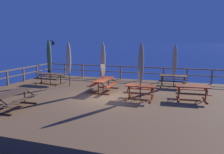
{
  "coord_description": "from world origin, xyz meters",
  "views": [
    {
      "loc": [
        4.04,
        -11.43,
        3.97
      ],
      "look_at": [
        0.0,
        0.9,
        1.78
      ],
      "focal_mm": 35.14,
      "sensor_mm": 36.0,
      "label": 1
    }
  ],
  "objects_px": {
    "patio_umbrella_tall_back_left": "(175,60)",
    "picnic_table_front_right": "(104,82)",
    "picnic_table_mid_centre": "(51,76)",
    "picnic_table_mid_right": "(173,78)",
    "patio_umbrella_short_mid": "(103,60)",
    "picnic_table_back_right": "(141,89)",
    "picnic_table_front_left": "(192,90)",
    "lamp_post_hooked": "(51,53)",
    "picnic_table_mid_left": "(12,96)",
    "patio_umbrella_tall_mid_left": "(141,64)",
    "patio_umbrella_short_front": "(69,58)",
    "patio_umbrella_tall_front": "(49,56)"
  },
  "relations": [
    {
      "from": "picnic_table_back_right",
      "to": "picnic_table_mid_centre",
      "type": "bearing_deg",
      "value": 163.17
    },
    {
      "from": "picnic_table_mid_right",
      "to": "picnic_table_back_right",
      "type": "height_order",
      "value": "same"
    },
    {
      "from": "picnic_table_mid_centre",
      "to": "picnic_table_back_right",
      "type": "relative_size",
      "value": 1.25
    },
    {
      "from": "patio_umbrella_short_mid",
      "to": "patio_umbrella_tall_mid_left",
      "type": "relative_size",
      "value": 1.01
    },
    {
      "from": "picnic_table_back_right",
      "to": "picnic_table_front_left",
      "type": "height_order",
      "value": "same"
    },
    {
      "from": "patio_umbrella_tall_back_left",
      "to": "picnic_table_front_right",
      "type": "bearing_deg",
      "value": -146.36
    },
    {
      "from": "picnic_table_front_left",
      "to": "patio_umbrella_tall_mid_left",
      "type": "bearing_deg",
      "value": -164.48
    },
    {
      "from": "picnic_table_front_right",
      "to": "lamp_post_hooked",
      "type": "bearing_deg",
      "value": 148.46
    },
    {
      "from": "picnic_table_mid_centre",
      "to": "picnic_table_front_right",
      "type": "relative_size",
      "value": 0.93
    },
    {
      "from": "picnic_table_mid_left",
      "to": "picnic_table_front_left",
      "type": "xyz_separation_m",
      "value": [
        8.15,
        4.24,
        -0.01
      ]
    },
    {
      "from": "picnic_table_mid_left",
      "to": "patio_umbrella_tall_mid_left",
      "type": "relative_size",
      "value": 0.73
    },
    {
      "from": "picnic_table_front_right",
      "to": "patio_umbrella_tall_back_left",
      "type": "xyz_separation_m",
      "value": [
        4.17,
        2.77,
        1.27
      ]
    },
    {
      "from": "patio_umbrella_short_front",
      "to": "lamp_post_hooked",
      "type": "distance_m",
      "value": 4.79
    },
    {
      "from": "patio_umbrella_short_mid",
      "to": "picnic_table_front_left",
      "type": "bearing_deg",
      "value": -5.17
    },
    {
      "from": "patio_umbrella_tall_front",
      "to": "patio_umbrella_short_mid",
      "type": "xyz_separation_m",
      "value": [
        4.48,
        -0.88,
        -0.1
      ]
    },
    {
      "from": "lamp_post_hooked",
      "to": "picnic_table_front_left",
      "type": "bearing_deg",
      "value": -20.69
    },
    {
      "from": "picnic_table_front_left",
      "to": "patio_umbrella_tall_back_left",
      "type": "xyz_separation_m",
      "value": [
        -1.11,
        3.26,
        1.28
      ]
    },
    {
      "from": "picnic_table_front_left",
      "to": "lamp_post_hooked",
      "type": "bearing_deg",
      "value": 159.31
    },
    {
      "from": "picnic_table_front_left",
      "to": "patio_umbrella_short_mid",
      "type": "xyz_separation_m",
      "value": [
        -5.32,
        0.48,
        1.41
      ]
    },
    {
      "from": "picnic_table_mid_right",
      "to": "patio_umbrella_tall_back_left",
      "type": "relative_size",
      "value": 0.65
    },
    {
      "from": "patio_umbrella_tall_back_left",
      "to": "patio_umbrella_short_front",
      "type": "height_order",
      "value": "patio_umbrella_short_front"
    },
    {
      "from": "picnic_table_front_right",
      "to": "patio_umbrella_tall_mid_left",
      "type": "relative_size",
      "value": 0.71
    },
    {
      "from": "picnic_table_back_right",
      "to": "patio_umbrella_tall_back_left",
      "type": "xyz_separation_m",
      "value": [
        1.58,
        3.98,
        1.28
      ]
    },
    {
      "from": "picnic_table_front_right",
      "to": "patio_umbrella_short_front",
      "type": "bearing_deg",
      "value": 166.39
    },
    {
      "from": "picnic_table_front_left",
      "to": "picnic_table_mid_left",
      "type": "bearing_deg",
      "value": -152.49
    },
    {
      "from": "picnic_table_front_left",
      "to": "patio_umbrella_short_front",
      "type": "relative_size",
      "value": 0.6
    },
    {
      "from": "picnic_table_front_right",
      "to": "patio_umbrella_tall_front",
      "type": "relative_size",
      "value": 0.67
    },
    {
      "from": "patio_umbrella_tall_mid_left",
      "to": "patio_umbrella_tall_back_left",
      "type": "bearing_deg",
      "value": 68.44
    },
    {
      "from": "picnic_table_mid_centre",
      "to": "patio_umbrella_short_mid",
      "type": "relative_size",
      "value": 0.66
    },
    {
      "from": "patio_umbrella_short_front",
      "to": "lamp_post_hooked",
      "type": "relative_size",
      "value": 0.96
    },
    {
      "from": "picnic_table_mid_centre",
      "to": "patio_umbrella_short_mid",
      "type": "bearing_deg",
      "value": -11.98
    },
    {
      "from": "patio_umbrella_short_mid",
      "to": "patio_umbrella_tall_mid_left",
      "type": "bearing_deg",
      "value": -25.06
    },
    {
      "from": "picnic_table_front_left",
      "to": "patio_umbrella_tall_front",
      "type": "relative_size",
      "value": 0.57
    },
    {
      "from": "patio_umbrella_tall_front",
      "to": "patio_umbrella_tall_mid_left",
      "type": "height_order",
      "value": "patio_umbrella_tall_front"
    },
    {
      "from": "picnic_table_front_left",
      "to": "picnic_table_back_right",
      "type": "bearing_deg",
      "value": -165.03
    },
    {
      "from": "patio_umbrella_tall_mid_left",
      "to": "lamp_post_hooked",
      "type": "height_order",
      "value": "lamp_post_hooked"
    },
    {
      "from": "patio_umbrella_short_mid",
      "to": "patio_umbrella_tall_mid_left",
      "type": "xyz_separation_m",
      "value": [
        2.63,
        -1.23,
        -0.01
      ]
    },
    {
      "from": "picnic_table_mid_centre",
      "to": "picnic_table_mid_right",
      "type": "distance_m",
      "value": 8.84
    },
    {
      "from": "picnic_table_front_right",
      "to": "patio_umbrella_short_front",
      "type": "xyz_separation_m",
      "value": [
        -2.83,
        0.69,
        1.38
      ]
    },
    {
      "from": "picnic_table_mid_left",
      "to": "picnic_table_front_left",
      "type": "bearing_deg",
      "value": 27.51
    },
    {
      "from": "picnic_table_mid_right",
      "to": "picnic_table_back_right",
      "type": "relative_size",
      "value": 1.15
    },
    {
      "from": "picnic_table_mid_centre",
      "to": "picnic_table_front_left",
      "type": "bearing_deg",
      "value": -8.31
    },
    {
      "from": "patio_umbrella_tall_back_left",
      "to": "lamp_post_hooked",
      "type": "height_order",
      "value": "lamp_post_hooked"
    },
    {
      "from": "picnic_table_front_left",
      "to": "patio_umbrella_tall_back_left",
      "type": "bearing_deg",
      "value": 108.72
    },
    {
      "from": "picnic_table_mid_right",
      "to": "picnic_table_front_left",
      "type": "distance_m",
      "value": 3.48
    },
    {
      "from": "picnic_table_back_right",
      "to": "patio_umbrella_tall_back_left",
      "type": "height_order",
      "value": "patio_umbrella_tall_back_left"
    },
    {
      "from": "patio_umbrella_short_mid",
      "to": "picnic_table_mid_centre",
      "type": "bearing_deg",
      "value": 168.02
    },
    {
      "from": "picnic_table_mid_centre",
      "to": "lamp_post_hooked",
      "type": "relative_size",
      "value": 0.63
    },
    {
      "from": "picnic_table_front_right",
      "to": "picnic_table_front_left",
      "type": "bearing_deg",
      "value": -5.3
    },
    {
      "from": "picnic_table_front_left",
      "to": "patio_umbrella_tall_mid_left",
      "type": "xyz_separation_m",
      "value": [
        -2.69,
        -0.75,
        1.4
      ]
    }
  ]
}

